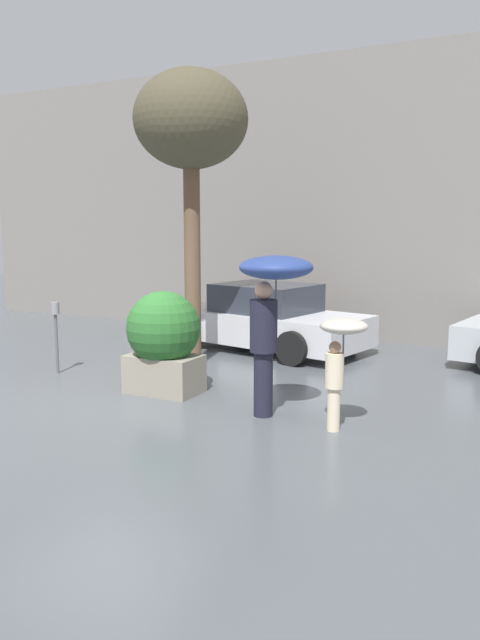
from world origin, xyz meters
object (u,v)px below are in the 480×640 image
object	(u,v)px
person_adult	(271,296)
person_child	(340,348)
street_tree	(191,126)
planter_box	(164,339)
parked_car_near	(266,320)
parking_meter	(56,322)

from	to	relation	value
person_adult	person_child	bearing A→B (deg)	-16.02
street_tree	planter_box	bearing A→B (deg)	-71.57
person_adult	street_tree	distance (m)	4.12
person_adult	parked_car_near	world-z (taller)	person_adult
person_child	parked_car_near	distance (m)	5.05
planter_box	parked_car_near	world-z (taller)	planter_box
person_child	parking_meter	distance (m)	5.15
planter_box	person_child	bearing A→B (deg)	-9.45
planter_box	parking_meter	distance (m)	2.28
parking_meter	parked_car_near	bearing A→B (deg)	57.44
person_child	street_tree	xyz separation A→B (m)	(-3.43, 2.25, 3.08)
person_child	parked_car_near	xyz separation A→B (m)	(-2.90, 4.12, -0.42)
person_adult	planter_box	bearing A→B (deg)	161.17
person_child	street_tree	world-z (taller)	street_tree
person_adult	parked_car_near	distance (m)	4.54
planter_box	parking_meter	size ratio (longest dim) A/B	1.26
person_child	parked_car_near	size ratio (longest dim) A/B	0.32
planter_box	parked_car_near	size ratio (longest dim) A/B	0.35
parked_car_near	parking_meter	size ratio (longest dim) A/B	3.59
person_adult	parking_meter	size ratio (longest dim) A/B	1.74
person_adult	person_child	xyz separation A→B (m)	(0.96, -0.13, -0.56)
parked_car_near	street_tree	xyz separation A→B (m)	(-0.54, -1.87, 3.50)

